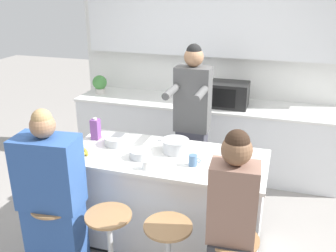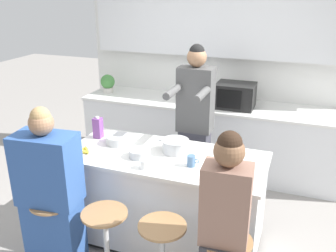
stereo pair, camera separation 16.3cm
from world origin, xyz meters
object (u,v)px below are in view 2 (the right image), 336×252
Objects in this scene: person_seated_near at (224,237)px; juice_carton at (98,128)px; kitchen_island at (165,199)px; fruit_bowl at (118,139)px; person_cooking at (195,130)px; microwave at (235,95)px; coffee_cup_far at (145,164)px; potted_plant at (108,83)px; bar_stool_leftmost at (56,234)px; coffee_cup_near at (191,161)px; bar_stool_center_left at (107,246)px; person_wrapped_blanket at (51,199)px; cooking_pot at (175,146)px; banana_bunch at (83,150)px.

person_seated_near is 1.71m from juice_carton.
kitchen_island is 7.58× the size of fruit_bowl.
person_cooking reaches higher than fruit_bowl.
fruit_bowl is 0.51× the size of microwave.
person_cooking is 0.96m from coffee_cup_far.
potted_plant is (-0.71, 1.47, 0.04)m from juice_carton.
kitchen_island is 1.20× the size of person_seated_near.
bar_stool_leftmost is 1.29m from coffee_cup_near.
person_cooking is 17.32× the size of coffee_cup_near.
fruit_bowl reaches higher than bar_stool_center_left.
person_wrapped_blanket is 1.00× the size of person_seated_near.
coffee_cup_near is 0.96× the size of coffee_cup_far.
person_cooking is 5.35× the size of cooking_pot.
fruit_bowl is at bearing 56.46° from banana_bunch.
bar_stool_leftmost is 6.32× the size of coffee_cup_far.
coffee_cup_far is 0.49× the size of juice_carton.
bar_stool_center_left is 0.97m from coffee_cup_near.
coffee_cup_near is (1.00, 0.57, 0.25)m from person_wrapped_blanket.
cooking_pot is at bearing 69.01° from bar_stool_center_left.
banana_bunch is at bearing -119.98° from microwave.
fruit_bowl is 0.59m from coffee_cup_far.
banana_bunch is (-0.78, -0.30, -0.04)m from cooking_pot.
person_seated_near reaches higher than bar_stool_leftmost.
person_cooking is at bearing 53.46° from person_wrapped_blanket.
coffee_cup_far is at bearing -153.41° from coffee_cup_near.
person_wrapped_blanket is at bearing -134.95° from cooking_pot.
cooking_pot is at bearing -4.04° from juice_carton.
banana_bunch is at bearing 82.85° from person_wrapped_blanket.
person_wrapped_blanket is 0.85m from fruit_bowl.
bar_stool_center_left is 0.46× the size of person_wrapped_blanket.
banana_bunch is at bearing 89.97° from bar_stool_leftmost.
person_cooking reaches higher than potted_plant.
person_seated_near is at bearing -27.70° from coffee_cup_far.
person_seated_near reaches higher than microwave.
fruit_bowl reaches higher than kitchen_island.
bar_stool_center_left is 0.46× the size of person_seated_near.
kitchen_island is at bearing 157.32° from coffee_cup_near.
bar_stool_leftmost is 0.75m from banana_bunch.
person_seated_near is at bearing -5.81° from person_wrapped_blanket.
person_cooking is 1.21× the size of person_wrapped_blanket.
coffee_cup_far is at bearing 148.74° from person_seated_near.
bar_stool_center_left is 2.03× the size of cooking_pot.
coffee_cup_far is 0.65m from banana_bunch.
microwave is at bearing 95.87° from person_seated_near.
juice_carton is 1.63m from potted_plant.
microwave is (0.24, 0.92, 0.15)m from person_cooking.
bar_stool_leftmost is (-0.71, -0.69, -0.09)m from kitchen_island.
potted_plant is at bearing 101.95° from person_wrapped_blanket.
person_cooking reaches higher than kitchen_island.
person_wrapped_blanket is 1.18m from coffee_cup_near.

